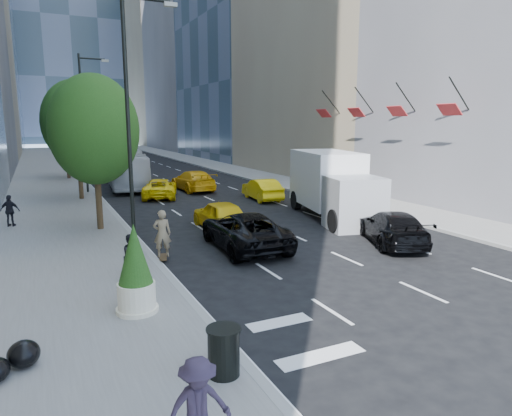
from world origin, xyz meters
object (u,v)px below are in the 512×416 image
city_bus (126,168)px  box_truck (333,185)px  skateboarder (162,237)px  planter_shrub (135,270)px  black_sedan_mercedes (392,227)px  trash_can (224,352)px  black_sedan_lincoln (244,230)px

city_bus → box_truck: 19.63m
skateboarder → planter_shrub: (-1.98, -4.94, 0.41)m
city_bus → planter_shrub: city_bus is taller
black_sedan_mercedes → trash_can: (-10.80, -7.00, -0.09)m
skateboarder → black_sedan_mercedes: bearing=-177.9°
box_truck → trash_can: bearing=-119.6°
black_sedan_lincoln → city_bus: 21.48m
black_sedan_mercedes → box_truck: bearing=-75.2°
skateboarder → black_sedan_lincoln: (3.60, 0.19, -0.16)m
city_bus → box_truck: size_ratio=1.38×
black_sedan_lincoln → trash_can: black_sedan_lincoln is taller
planter_shrub → city_bus: bearing=80.6°
black_sedan_lincoln → city_bus: bearing=-83.8°
black_sedan_mercedes → city_bus: bearing=-49.2°
black_sedan_mercedes → planter_shrub: size_ratio=2.03×
black_sedan_lincoln → planter_shrub: planter_shrub is taller
black_sedan_lincoln → planter_shrub: (-5.58, -5.13, 0.56)m
skateboarder → trash_can: 9.06m
black_sedan_lincoln → trash_can: (-4.60, -9.19, -0.13)m
city_bus → box_truck: (8.28, -17.79, 0.31)m
trash_can → planter_shrub: 4.23m
planter_shrub → black_sedan_lincoln: bearing=42.6°
city_bus → black_sedan_mercedes: bearing=-67.8°
black_sedan_mercedes → box_truck: 6.00m
skateboarder → planter_shrub: 5.34m
trash_can → black_sedan_lincoln: bearing=63.4°
black_sedan_lincoln → city_bus: city_bus is taller
trash_can → box_truck: bearing=47.7°
black_sedan_lincoln → city_bus: size_ratio=0.50×
black_sedan_lincoln → black_sedan_mercedes: (6.20, -2.19, -0.04)m
planter_shrub → box_truck: bearing=34.7°
box_truck → planter_shrub: box_truck is taller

